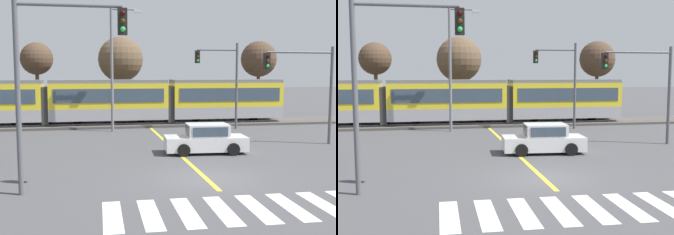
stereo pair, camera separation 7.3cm
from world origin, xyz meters
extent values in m
plane|color=#474749|center=(0.00, 0.00, 0.00)|extent=(200.00, 200.00, 0.00)
cube|color=#4C4742|center=(0.00, 17.49, 0.09)|extent=(120.00, 4.00, 0.18)
cube|color=#939399|center=(0.00, 16.77, 0.23)|extent=(120.00, 0.08, 0.10)
cube|color=#939399|center=(0.00, 18.21, 0.23)|extent=(120.00, 0.08, 0.10)
cylinder|color=black|center=(-10.04, 17.49, 0.53)|extent=(0.70, 0.20, 0.70)
cube|color=#9E9EA3|center=(-3.01, 17.49, 0.98)|extent=(9.00, 2.60, 0.90)
cube|color=yellow|center=(-3.01, 17.49, 2.38)|extent=(9.00, 2.60, 1.90)
cube|color=#384756|center=(-3.01, 16.17, 2.43)|extent=(8.28, 0.04, 1.04)
cube|color=slate|center=(-3.01, 17.49, 3.47)|extent=(9.00, 2.39, 0.28)
cylinder|color=black|center=(-0.54, 17.49, 0.53)|extent=(0.70, 0.20, 0.70)
cylinder|color=black|center=(-5.49, 17.49, 0.53)|extent=(0.70, 0.20, 0.70)
cube|color=#9E9EA3|center=(6.49, 17.49, 0.98)|extent=(9.00, 2.60, 0.90)
cube|color=yellow|center=(6.49, 17.49, 2.38)|extent=(9.00, 2.60, 1.90)
cube|color=#384756|center=(6.49, 16.17, 2.43)|extent=(8.28, 0.04, 1.04)
cube|color=slate|center=(6.49, 17.49, 3.47)|extent=(9.00, 2.39, 0.28)
cylinder|color=black|center=(8.96, 17.49, 0.53)|extent=(0.70, 0.20, 0.70)
cylinder|color=black|center=(4.01, 17.49, 0.53)|extent=(0.70, 0.20, 0.70)
cube|color=#2D2D2D|center=(-7.76, 17.49, 1.68)|extent=(0.50, 2.34, 2.80)
cube|color=#2D2D2D|center=(1.74, 17.49, 1.68)|extent=(0.50, 2.34, 2.80)
cube|color=silver|center=(-3.85, -3.74, 0.00)|extent=(0.61, 2.81, 0.01)
cube|color=silver|center=(-2.75, -3.76, 0.00)|extent=(0.61, 2.81, 0.01)
cube|color=silver|center=(-1.65, -3.78, 0.00)|extent=(0.61, 2.81, 0.01)
cube|color=silver|center=(-0.55, -3.80, 0.00)|extent=(0.61, 2.81, 0.01)
cube|color=silver|center=(0.55, -3.82, 0.00)|extent=(0.61, 2.81, 0.01)
cube|color=silver|center=(1.65, -3.84, 0.00)|extent=(0.61, 2.81, 0.01)
cube|color=silver|center=(2.75, -3.86, 0.00)|extent=(0.61, 2.81, 0.01)
cube|color=gold|center=(0.00, 6.84, 0.00)|extent=(0.20, 17.30, 0.01)
cube|color=silver|center=(1.40, 5.18, 0.52)|extent=(4.31, 1.99, 0.72)
cube|color=silver|center=(1.50, 5.18, 1.20)|extent=(2.20, 1.66, 0.64)
cube|color=#384756|center=(0.50, 5.25, 1.20)|extent=(0.20, 1.43, 0.52)
cube|color=#384756|center=(1.44, 4.40, 1.20)|extent=(1.78, 0.16, 0.48)
cylinder|color=black|center=(0.08, 4.42, 0.32)|extent=(0.65, 0.26, 0.64)
cylinder|color=black|center=(0.20, 6.12, 0.32)|extent=(0.65, 0.26, 0.64)
cylinder|color=black|center=(2.60, 4.25, 0.32)|extent=(0.65, 0.26, 0.64)
cylinder|color=black|center=(2.71, 5.94, 0.32)|extent=(0.65, 0.26, 0.64)
cylinder|color=#515459|center=(9.29, 6.62, 2.82)|extent=(0.18, 0.18, 5.64)
cylinder|color=#515459|center=(7.29, 6.62, 5.29)|extent=(4.00, 0.12, 0.12)
cube|color=black|center=(5.29, 6.62, 4.79)|extent=(0.32, 0.28, 0.90)
sphere|color=#360605|center=(5.29, 6.47, 5.06)|extent=(0.18, 0.18, 0.18)
sphere|color=#3A2706|center=(5.29, 6.47, 4.79)|extent=(0.18, 0.18, 0.18)
sphere|color=green|center=(5.29, 6.47, 4.52)|extent=(0.18, 0.18, 0.18)
cylinder|color=#515459|center=(-6.79, -0.98, 3.34)|extent=(0.18, 0.18, 6.68)
cylinder|color=#515459|center=(-5.04, -0.98, 6.38)|extent=(3.50, 0.12, 0.12)
cube|color=black|center=(-3.29, -0.98, 5.88)|extent=(0.32, 0.28, 0.90)
sphere|color=#360605|center=(-3.29, -1.13, 6.15)|extent=(0.18, 0.18, 0.18)
sphere|color=#3A2706|center=(-3.29, -1.13, 5.88)|extent=(0.18, 0.18, 0.18)
sphere|color=green|center=(-3.29, -1.13, 5.61)|extent=(0.18, 0.18, 0.18)
cylinder|color=#515459|center=(6.21, 14.07, 3.16)|extent=(0.18, 0.18, 6.32)
cylinder|color=#515459|center=(4.71, 14.07, 5.79)|extent=(3.00, 0.12, 0.12)
cube|color=black|center=(3.21, 14.07, 5.29)|extent=(0.32, 0.28, 0.90)
sphere|color=#360605|center=(3.21, 13.92, 5.56)|extent=(0.18, 0.18, 0.18)
sphere|color=#3A2706|center=(3.21, 13.92, 5.29)|extent=(0.18, 0.18, 0.18)
sphere|color=green|center=(3.21, 13.92, 5.02)|extent=(0.18, 0.18, 0.18)
cylinder|color=slate|center=(-2.91, 14.22, 4.36)|extent=(0.20, 0.20, 8.72)
cylinder|color=slate|center=(-1.98, 14.22, 8.52)|extent=(1.86, 0.12, 0.12)
cube|color=#B2B2B7|center=(-1.06, 14.22, 8.42)|extent=(0.56, 0.28, 0.20)
cylinder|color=brown|center=(-8.99, 22.78, 2.41)|extent=(0.32, 0.32, 4.82)
sphere|color=#4C3828|center=(-8.99, 22.78, 5.38)|extent=(2.83, 2.83, 2.83)
cylinder|color=brown|center=(-1.69, 22.79, 2.28)|extent=(0.32, 0.32, 4.56)
sphere|color=brown|center=(-1.69, 22.79, 5.37)|extent=(4.06, 4.06, 4.06)
cylinder|color=brown|center=(11.03, 21.65, 2.38)|extent=(0.32, 0.32, 4.77)
sphere|color=#4C3828|center=(11.03, 21.65, 5.43)|extent=(3.31, 3.31, 3.31)
camera|label=1|loc=(-4.40, -15.63, 4.13)|focal=45.00mm
camera|label=2|loc=(-4.33, -15.65, 4.13)|focal=45.00mm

